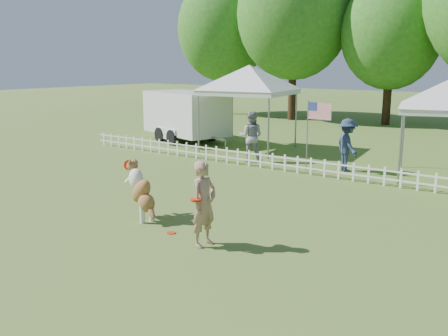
% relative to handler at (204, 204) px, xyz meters
% --- Properties ---
extents(ground, '(120.00, 120.00, 0.00)m').
position_rel_handler_xyz_m(ground, '(-1.00, 0.30, -0.89)').
color(ground, '#3A621F').
rests_on(ground, ground).
extents(picket_fence, '(22.00, 0.08, 0.60)m').
position_rel_handler_xyz_m(picket_fence, '(-1.00, 7.30, -0.59)').
color(picket_fence, white).
rests_on(picket_fence, ground).
extents(handler, '(0.44, 0.66, 1.78)m').
position_rel_handler_xyz_m(handler, '(0.00, 0.00, 0.00)').
color(handler, '#A67D63').
rests_on(handler, ground).
extents(dog, '(1.41, 0.89, 1.38)m').
position_rel_handler_xyz_m(dog, '(-2.32, 0.49, -0.20)').
color(dog, brown).
rests_on(dog, ground).
extents(frisbee_on_turf, '(0.27, 0.27, 0.02)m').
position_rel_handler_xyz_m(frisbee_on_turf, '(-1.06, 0.14, -0.88)').
color(frisbee_on_turf, red).
rests_on(frisbee_on_turf, ground).
extents(canopy_tent_left, '(3.93, 3.93, 3.55)m').
position_rel_handler_xyz_m(canopy_tent_left, '(-5.73, 10.24, 0.89)').
color(canopy_tent_left, silver).
rests_on(canopy_tent_left, ground).
extents(cargo_trailer, '(5.98, 3.90, 2.43)m').
position_rel_handler_xyz_m(cargo_trailer, '(-9.51, 10.48, 0.32)').
color(cargo_trailer, silver).
rests_on(cargo_trailer, ground).
extents(flag_pole, '(0.95, 0.14, 2.45)m').
position_rel_handler_xyz_m(flag_pole, '(-1.73, 7.91, 0.34)').
color(flag_pole, gray).
rests_on(flag_pole, ground).
extents(spectator_a, '(1.16, 1.05, 1.93)m').
position_rel_handler_xyz_m(spectator_a, '(-4.20, 8.12, 0.07)').
color(spectator_a, gray).
rests_on(spectator_a, ground).
extents(spectator_b, '(1.34, 1.30, 1.84)m').
position_rel_handler_xyz_m(spectator_b, '(-0.56, 8.66, 0.03)').
color(spectator_b, '#253350').
rests_on(spectator_b, ground).
extents(tree_far_left, '(6.60, 6.60, 11.00)m').
position_rel_handler_xyz_m(tree_far_left, '(-16.00, 22.30, 4.61)').
color(tree_far_left, '#2D611B').
rests_on(tree_far_left, ground).
extents(tree_left, '(7.40, 7.40, 12.00)m').
position_rel_handler_xyz_m(tree_left, '(-10.00, 21.80, 5.11)').
color(tree_left, '#2D611B').
rests_on(tree_left, ground).
extents(tree_center_left, '(6.00, 6.00, 9.80)m').
position_rel_handler_xyz_m(tree_center_left, '(-4.00, 22.80, 4.01)').
color(tree_center_left, '#2D611B').
rests_on(tree_center_left, ground).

